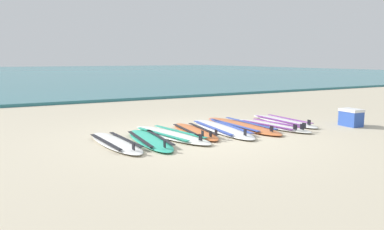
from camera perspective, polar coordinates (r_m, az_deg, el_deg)
name	(u,v)px	position (r m, az deg, el deg)	size (l,w,h in m)	color
ground_plane	(198,136)	(7.18, 0.97, -3.23)	(80.00, 80.00, 0.00)	#C1B599
sea	(21,73)	(42.72, -24.36, 5.82)	(80.00, 60.00, 0.10)	teal
surfboard_0	(115,143)	(6.62, -11.46, -4.08)	(0.60, 2.03, 0.18)	white
surfboard_1	(150,140)	(6.74, -6.37, -3.74)	(0.70, 2.06, 0.18)	#2DB793
surfboard_2	(170,135)	(7.17, -3.28, -2.95)	(0.95, 2.33, 0.18)	silver
surfboard_3	(195,131)	(7.49, 0.39, -2.45)	(0.72, 2.00, 0.18)	orange
surfboard_4	(221,129)	(7.80, 4.45, -2.04)	(0.87, 2.48, 0.18)	white
surfboard_5	(241,126)	(8.19, 7.43, -1.58)	(0.63, 2.48, 0.18)	orange
surfboard_6	(272,126)	(8.29, 11.92, -1.57)	(0.76, 2.06, 0.18)	silver
surfboard_7	(283,121)	(8.96, 13.51, -0.88)	(0.57, 2.10, 0.18)	white
cooler_box	(351,117)	(8.94, 22.80, -0.33)	(0.34, 0.48, 0.38)	#2D51B2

